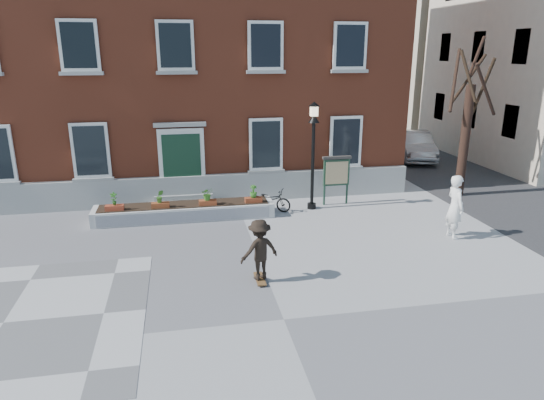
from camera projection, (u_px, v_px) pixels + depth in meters
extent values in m
plane|color=gray|center=(284.00, 319.00, 10.62)|extent=(100.00, 100.00, 0.00)
cube|color=#5D5D5F|center=(3.00, 323.00, 10.48)|extent=(6.00, 6.00, 0.01)
imported|color=black|center=(270.00, 200.00, 17.70)|extent=(1.65, 1.26, 0.83)
imported|color=#B6B8BB|center=(414.00, 145.00, 26.01)|extent=(2.69, 4.80, 1.50)
imported|color=white|center=(455.00, 207.00, 15.00)|extent=(0.49, 0.74, 2.01)
cube|color=#994229|center=(175.00, 42.00, 21.62)|extent=(18.00, 10.00, 12.00)
cube|color=#A9A9A4|center=(184.00, 190.00, 18.43)|extent=(18.00, 0.24, 1.10)
cube|color=#AAAAA5|center=(184.00, 202.00, 18.44)|extent=(2.60, 0.80, 0.20)
cube|color=gray|center=(184.00, 196.00, 18.52)|extent=(2.20, 0.50, 0.20)
cube|color=white|center=(182.00, 162.00, 18.14)|extent=(1.70, 0.12, 2.50)
cube|color=#123220|center=(182.00, 165.00, 18.12)|extent=(1.40, 0.06, 2.30)
cube|color=#9B9C97|center=(180.00, 125.00, 17.69)|extent=(1.90, 0.25, 0.15)
cube|color=silver|center=(91.00, 151.00, 17.38)|extent=(1.30, 0.10, 2.00)
cube|color=black|center=(90.00, 151.00, 17.34)|extent=(1.08, 0.04, 1.78)
cube|color=#9C9D98|center=(94.00, 180.00, 17.64)|extent=(1.44, 0.20, 0.12)
cube|color=silver|center=(79.00, 45.00, 16.32)|extent=(1.30, 0.10, 1.70)
cube|color=black|center=(79.00, 45.00, 16.27)|extent=(1.08, 0.04, 1.48)
cube|color=#A8A7A2|center=(82.00, 73.00, 16.53)|extent=(1.44, 0.20, 0.12)
cube|color=silver|center=(175.00, 46.00, 16.89)|extent=(1.30, 0.10, 1.70)
cube|color=black|center=(175.00, 46.00, 16.85)|extent=(1.08, 0.04, 1.48)
cube|color=gray|center=(177.00, 73.00, 17.11)|extent=(1.44, 0.20, 0.12)
cube|color=white|center=(266.00, 144.00, 18.53)|extent=(1.30, 0.10, 2.00)
cube|color=black|center=(266.00, 145.00, 18.49)|extent=(1.08, 0.04, 1.78)
cube|color=gray|center=(266.00, 172.00, 18.79)|extent=(1.44, 0.20, 0.12)
cube|color=white|center=(266.00, 46.00, 17.47)|extent=(1.30, 0.10, 1.70)
cube|color=black|center=(266.00, 46.00, 17.42)|extent=(1.08, 0.04, 1.48)
cube|color=#A4A49F|center=(266.00, 72.00, 17.68)|extent=(1.44, 0.20, 0.12)
cube|color=white|center=(346.00, 142.00, 19.11)|extent=(1.30, 0.10, 2.00)
cube|color=black|center=(346.00, 142.00, 19.06)|extent=(1.08, 0.04, 1.78)
cube|color=gray|center=(345.00, 168.00, 19.36)|extent=(1.44, 0.20, 0.12)
cube|color=white|center=(350.00, 46.00, 18.04)|extent=(1.30, 0.10, 1.70)
cube|color=black|center=(350.00, 46.00, 17.99)|extent=(1.08, 0.04, 1.48)
cube|color=#9E9E99|center=(349.00, 71.00, 18.25)|extent=(1.44, 0.20, 0.12)
cube|color=silver|center=(185.00, 211.00, 16.94)|extent=(6.20, 1.10, 0.50)
cube|color=silver|center=(185.00, 217.00, 16.42)|extent=(5.80, 0.02, 0.40)
cube|color=black|center=(184.00, 205.00, 16.87)|extent=(5.80, 0.90, 0.06)
cube|color=#973720|center=(115.00, 208.00, 16.19)|extent=(0.60, 0.25, 0.20)
imported|color=#265D1C|center=(114.00, 199.00, 16.09)|extent=(0.24, 0.24, 0.45)
cube|color=brown|center=(161.00, 205.00, 16.46)|extent=(0.60, 0.25, 0.20)
imported|color=#346B20|center=(160.00, 196.00, 16.36)|extent=(0.25, 0.25, 0.45)
cube|color=#944020|center=(208.00, 203.00, 16.75)|extent=(0.60, 0.25, 0.20)
imported|color=#2E611D|center=(207.00, 194.00, 16.65)|extent=(0.40, 0.40, 0.45)
cube|color=brown|center=(253.00, 200.00, 17.03)|extent=(0.60, 0.25, 0.20)
imported|color=#2B631D|center=(253.00, 191.00, 16.94)|extent=(0.25, 0.25, 0.45)
cylinder|color=#301D15|center=(465.00, 142.00, 19.09)|extent=(0.36, 0.36, 4.40)
cylinder|color=black|center=(483.00, 87.00, 18.56)|extent=(0.12, 1.12, 2.23)
cylinder|color=black|center=(468.00, 79.00, 18.91)|extent=(1.18, 0.49, 1.97)
cylinder|color=#301D15|center=(455.00, 80.00, 18.64)|extent=(0.88, 1.14, 2.35)
cylinder|color=black|center=(468.00, 76.00, 18.08)|extent=(0.60, 0.77, 1.90)
cylinder|color=black|center=(485.00, 90.00, 17.93)|extent=(1.39, 0.55, 1.95)
cylinder|color=#321E16|center=(476.00, 58.00, 18.30)|extent=(0.43, 0.48, 1.58)
cube|color=#353538|center=(413.00, 146.00, 29.66)|extent=(8.00, 36.00, 0.01)
cube|color=beige|center=(446.00, 38.00, 36.31)|extent=(10.00, 11.00, 13.00)
cube|color=black|center=(511.00, 121.00, 22.35)|extent=(0.08, 1.00, 1.50)
cube|color=black|center=(471.00, 113.00, 25.35)|extent=(0.08, 1.00, 1.50)
cube|color=black|center=(440.00, 106.00, 28.35)|extent=(0.08, 1.00, 1.50)
cube|color=black|center=(522.00, 47.00, 21.37)|extent=(0.08, 1.00, 1.50)
cube|color=black|center=(479.00, 47.00, 24.37)|extent=(0.08, 1.00, 1.50)
cube|color=black|center=(446.00, 47.00, 27.38)|extent=(0.08, 1.00, 1.50)
cylinder|color=black|center=(312.00, 206.00, 18.04)|extent=(0.32, 0.32, 0.20)
cylinder|color=black|center=(313.00, 167.00, 17.60)|extent=(0.12, 0.12, 3.20)
cone|color=black|center=(314.00, 118.00, 17.08)|extent=(0.40, 0.40, 0.30)
cube|color=#FFEBBB|center=(314.00, 111.00, 17.00)|extent=(0.24, 0.24, 0.34)
cone|color=black|center=(314.00, 104.00, 16.93)|extent=(0.40, 0.40, 0.16)
cylinder|color=#183023|center=(325.00, 182.00, 18.23)|extent=(0.08, 0.08, 1.80)
cylinder|color=#183122|center=(347.00, 181.00, 18.39)|extent=(0.08, 0.08, 1.80)
cube|color=#1B3625|center=(336.00, 172.00, 18.21)|extent=(1.00, 0.10, 1.00)
cube|color=#D3C789|center=(337.00, 173.00, 18.15)|extent=(0.85, 0.02, 0.85)
cube|color=#3D3834|center=(337.00, 158.00, 18.04)|extent=(1.10, 0.16, 0.10)
cube|color=brown|center=(260.00, 279.00, 12.38)|extent=(0.22, 0.78, 0.03)
cylinder|color=black|center=(258.00, 285.00, 12.11)|extent=(0.03, 0.05, 0.05)
cylinder|color=black|center=(265.00, 285.00, 12.14)|extent=(0.03, 0.05, 0.05)
cylinder|color=black|center=(255.00, 276.00, 12.63)|extent=(0.03, 0.05, 0.05)
cylinder|color=black|center=(261.00, 275.00, 12.67)|extent=(0.03, 0.05, 0.05)
imported|color=black|center=(260.00, 250.00, 12.14)|extent=(1.15, 0.88, 1.58)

